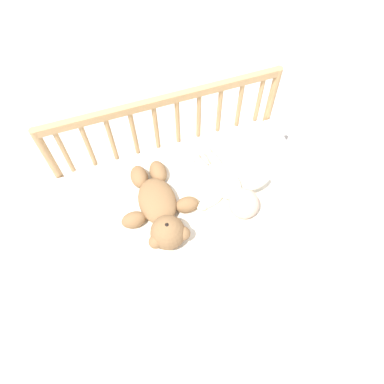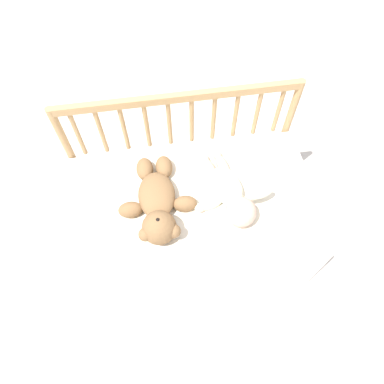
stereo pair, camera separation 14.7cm
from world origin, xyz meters
name	(u,v)px [view 1 (the left image)]	position (x,y,z in m)	size (l,w,h in m)	color
ground_plane	(192,248)	(0.00, 0.00, 0.00)	(12.00, 12.00, 0.00)	silver
crib_mattress	(192,227)	(0.00, 0.00, 0.27)	(1.11, 0.65, 0.55)	white
crib_rail	(168,136)	(0.00, 0.35, 0.60)	(1.11, 0.04, 0.85)	tan
blanket	(190,196)	(0.00, 0.02, 0.55)	(0.84, 0.54, 0.01)	silver
teddy_bear	(160,209)	(-0.15, -0.02, 0.60)	(0.34, 0.45, 0.14)	olive
baby	(229,187)	(0.16, -0.02, 0.60)	(0.35, 0.42, 0.13)	#EAEACC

